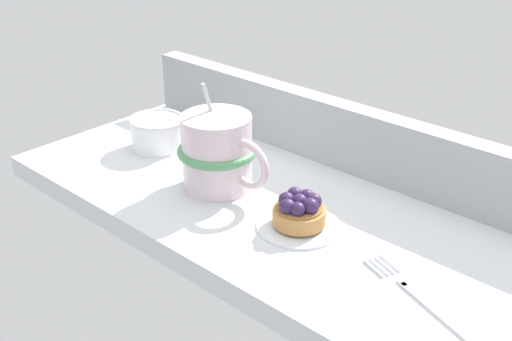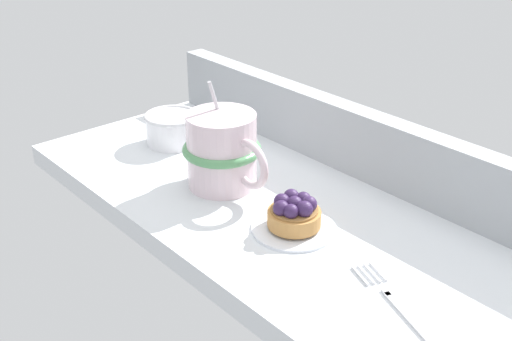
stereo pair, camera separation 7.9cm
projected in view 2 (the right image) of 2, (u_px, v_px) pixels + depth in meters
ground_plane at (287, 219)px, 81.16cm from camera, size 79.09×32.09×2.97cm
window_rail_back at (365, 144)px, 86.91cm from camera, size 77.50×3.14×9.30cm
dessert_plate at (294, 227)px, 76.07cm from camera, size 10.14×10.14×0.68cm
raspberry_tart at (294, 212)px, 75.12cm from camera, size 6.36×6.36×3.82cm
coffee_mug at (223, 151)px, 84.02cm from camera, size 14.14×10.44×14.15cm
dessert_fork at (403, 311)px, 62.37cm from camera, size 16.90×7.63×0.60cm
sugar_bowl at (172, 128)px, 97.53cm from camera, size 8.34×8.34×4.77cm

